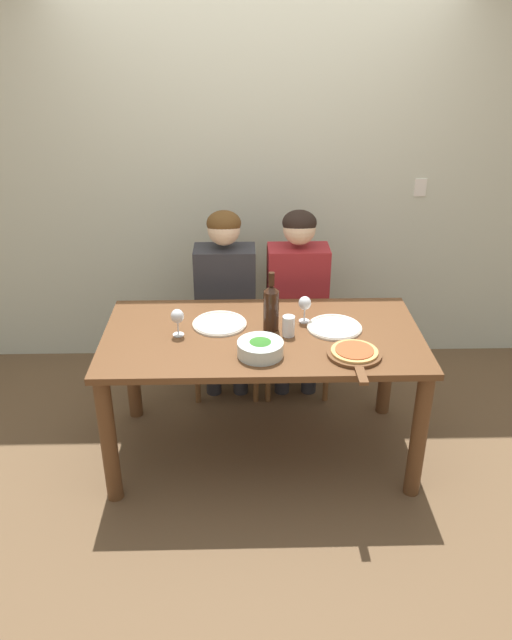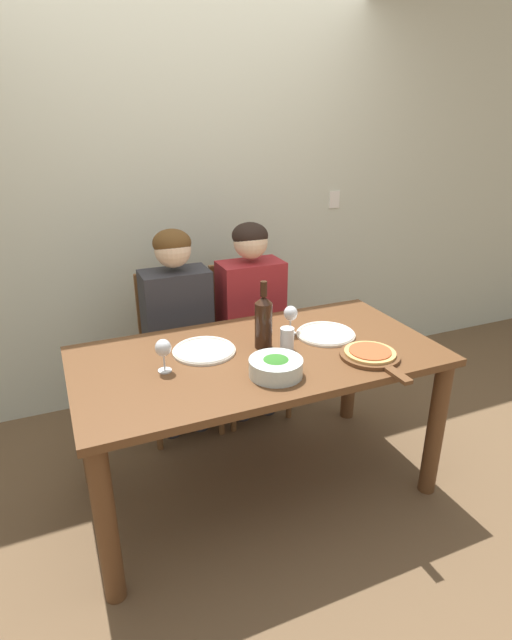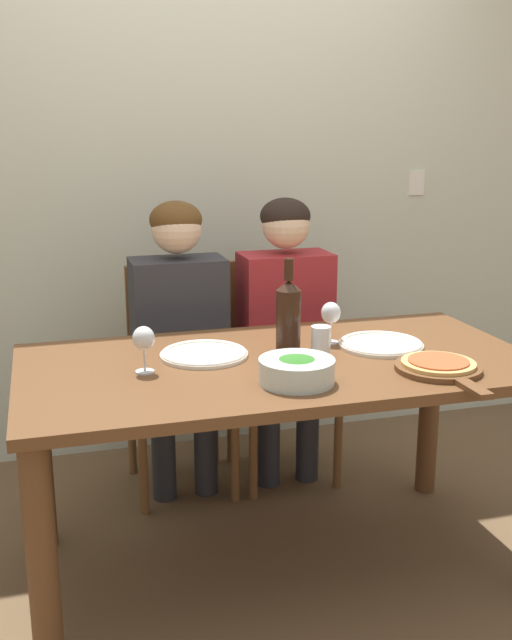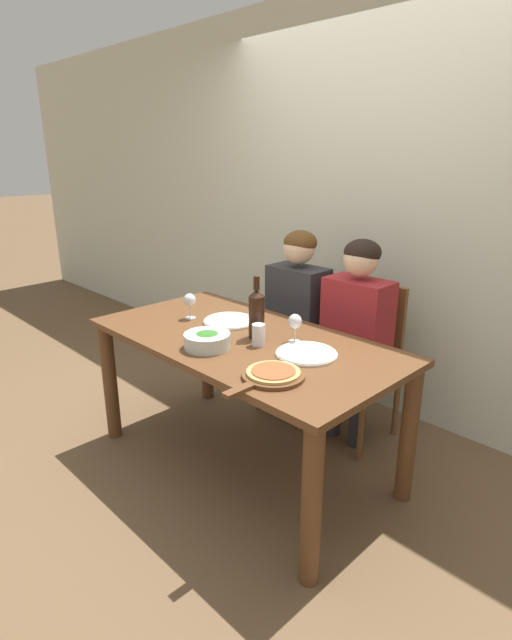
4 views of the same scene
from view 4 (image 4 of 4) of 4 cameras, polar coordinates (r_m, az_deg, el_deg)
name	(u,v)px [view 4 (image 4 of 4)]	position (r m, az deg, el deg)	size (l,w,h in m)	color
ground_plane	(244,463)	(2.99, -1.33, -16.01)	(40.00, 40.00, 0.00)	brown
back_wall	(377,209)	(3.41, 13.66, 12.24)	(10.00, 0.06, 2.70)	beige
dining_table	(244,359)	(2.68, -1.43, -4.52)	(1.70, 0.88, 0.77)	brown
chair_left	(306,337)	(3.39, 5.72, -1.93)	(0.42, 0.42, 0.95)	brown
chair_right	(363,356)	(3.14, 12.17, -3.99)	(0.42, 0.42, 0.95)	brown
person_woman	(296,307)	(3.23, 4.57, 1.50)	(0.47, 0.51, 1.24)	#28282D
person_man	(355,323)	(2.97, 11.26, -0.38)	(0.47, 0.51, 1.24)	#28282D
wine_bottle	(256,313)	(2.58, 0.06, 0.84)	(0.08, 0.08, 0.33)	black
broccoli_bowl	(207,340)	(2.49, -5.60, -2.33)	(0.23, 0.23, 0.08)	silver
dinner_plate_left	(229,321)	(2.85, -3.06, -0.10)	(0.30, 0.30, 0.02)	silver
dinner_plate_right	(306,353)	(2.41, 5.79, -3.82)	(0.30, 0.30, 0.02)	silver
pizza_on_board	(272,375)	(2.16, 1.81, -6.28)	(0.28, 0.42, 0.04)	brown
wine_glass_left	(190,301)	(2.92, -7.58, 2.13)	(0.07, 0.07, 0.15)	silver
wine_glass_right	(295,323)	(2.53, 4.47, -0.33)	(0.07, 0.07, 0.15)	silver
water_tumbler	(259,335)	(2.50, 0.29, -1.71)	(0.07, 0.07, 0.11)	silver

